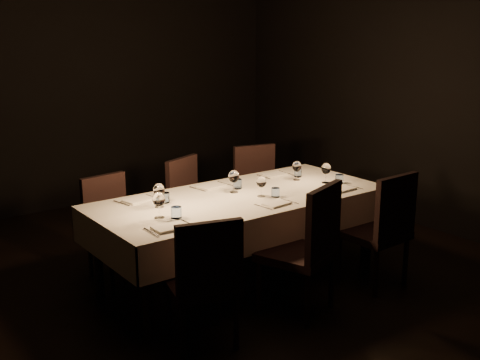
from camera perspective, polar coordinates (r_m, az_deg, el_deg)
room at (r=4.92m, az=-0.00°, el=6.76°), size 5.01×6.01×3.01m
dining_table at (r=5.10m, az=-0.00°, el=-2.32°), size 2.52×1.12×0.76m
chair_near_left at (r=4.09m, az=-3.37°, el=-9.18°), size 0.56×0.56×0.95m
place_setting_near_left at (r=4.44m, az=-7.00°, el=-2.91°), size 0.36×0.42×0.20m
chair_near_center at (r=4.57m, az=6.40°, el=-6.08°), size 0.64×0.64×1.03m
place_setting_near_center at (r=4.97m, az=2.78°, el=-1.03°), size 0.33×0.40×0.18m
chair_near_right at (r=5.15m, az=13.36°, el=-4.22°), size 0.49×0.49×1.00m
place_setting_near_right at (r=5.46m, az=8.90°, el=0.27°), size 0.34×0.41×0.19m
chair_far_left at (r=5.39m, az=-12.12°, el=-3.83°), size 0.48×0.48×0.89m
place_setting_far_left at (r=4.87m, az=-8.17°, el=-1.42°), size 0.37×0.41×0.19m
chair_far_center at (r=5.84m, az=-4.63°, el=-1.96°), size 0.57×0.57×0.92m
place_setting_far_center at (r=5.24m, az=-1.16°, el=-0.13°), size 0.37×0.42×0.20m
chair_far_right at (r=6.25m, az=1.78°, el=-0.70°), size 0.55×0.55×0.95m
place_setting_far_right at (r=5.68m, az=4.78°, el=0.90°), size 0.32×0.40×0.18m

